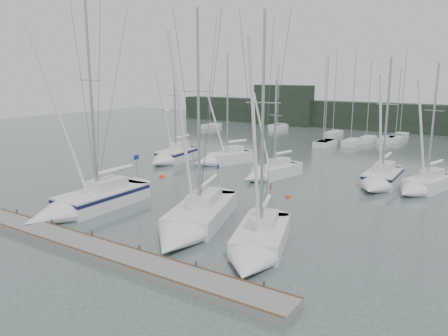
# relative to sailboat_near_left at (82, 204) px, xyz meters

# --- Properties ---
(ground) EXTENTS (160.00, 160.00, 0.00)m
(ground) POSITION_rel_sailboat_near_left_xyz_m (7.27, 0.52, -0.65)
(ground) COLOR #43514E
(ground) RESTS_ON ground
(dock) EXTENTS (24.00, 2.00, 0.40)m
(dock) POSITION_rel_sailboat_near_left_xyz_m (7.27, -4.48, -0.45)
(dock) COLOR slate
(dock) RESTS_ON ground
(far_treeline) EXTENTS (90.00, 4.00, 5.00)m
(far_treeline) POSITION_rel_sailboat_near_left_xyz_m (7.27, 62.52, 1.85)
(far_treeline) COLOR black
(far_treeline) RESTS_ON ground
(far_building_left) EXTENTS (12.00, 3.00, 8.00)m
(far_building_left) POSITION_rel_sailboat_near_left_xyz_m (-12.73, 60.52, 3.35)
(far_building_left) COLOR black
(far_building_left) RESTS_ON ground
(mast_forest) EXTENTS (55.80, 25.66, 14.16)m
(mast_forest) POSITION_rel_sailboat_near_left_xyz_m (11.63, 48.12, -0.16)
(mast_forest) COLOR silver
(mast_forest) RESTS_ON ground
(sailboat_near_left) EXTENTS (3.32, 11.07, 16.46)m
(sailboat_near_left) POSITION_rel_sailboat_near_left_xyz_m (0.00, 0.00, 0.00)
(sailboat_near_left) COLOR silver
(sailboat_near_left) RESTS_ON ground
(sailboat_near_center) EXTENTS (6.58, 11.63, 15.47)m
(sailboat_near_center) POSITION_rel_sailboat_near_left_xyz_m (9.32, 1.17, -0.09)
(sailboat_near_center) COLOR silver
(sailboat_near_center) RESTS_ON ground
(sailboat_near_right) EXTENTS (5.44, 9.11, 14.59)m
(sailboat_near_right) POSITION_rel_sailboat_near_left_xyz_m (14.79, 0.17, -0.12)
(sailboat_near_right) COLOR silver
(sailboat_near_right) RESTS_ON ground
(sailboat_mid_a) EXTENTS (3.80, 8.52, 12.93)m
(sailboat_mid_a) POSITION_rel_sailboat_near_left_xyz_m (-6.77, 18.37, 0.02)
(sailboat_mid_a) COLOR silver
(sailboat_mid_a) RESTS_ON ground
(sailboat_mid_b) EXTENTS (5.17, 7.82, 13.11)m
(sailboat_mid_b) POSITION_rel_sailboat_near_left_xyz_m (-1.40, 20.64, -0.06)
(sailboat_mid_b) COLOR silver
(sailboat_mid_b) RESTS_ON ground
(sailboat_mid_c) EXTENTS (3.90, 7.64, 10.34)m
(sailboat_mid_c) POSITION_rel_sailboat_near_left_xyz_m (6.53, 17.32, -0.11)
(sailboat_mid_c) COLOR silver
(sailboat_mid_c) RESTS_ON ground
(sailboat_mid_d) EXTENTS (2.92, 8.28, 12.55)m
(sailboat_mid_d) POSITION_rel_sailboat_near_left_xyz_m (16.64, 19.95, -0.03)
(sailboat_mid_d) COLOR silver
(sailboat_mid_d) RESTS_ON ground
(sailboat_mid_e) EXTENTS (4.35, 8.00, 11.85)m
(sailboat_mid_e) POSITION_rel_sailboat_near_left_xyz_m (20.19, 20.13, -0.10)
(sailboat_mid_e) COLOR silver
(sailboat_mid_e) RESTS_ON ground
(buoy_b) EXTENTS (0.46, 0.46, 0.46)m
(buoy_b) POSITION_rel_sailboat_near_left_xyz_m (11.12, 12.26, -0.65)
(buoy_b) COLOR red
(buoy_b) RESTS_ON ground
(buoy_c) EXTENTS (0.55, 0.55, 0.55)m
(buoy_c) POSITION_rel_sailboat_near_left_xyz_m (-2.65, 11.98, -0.65)
(buoy_c) COLOR red
(buoy_c) RESTS_ON ground
(seagull) EXTENTS (1.08, 0.50, 0.21)m
(seagull) POSITION_rel_sailboat_near_left_xyz_m (5.73, 3.37, 7.00)
(seagull) COLOR white
(seagull) RESTS_ON ground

